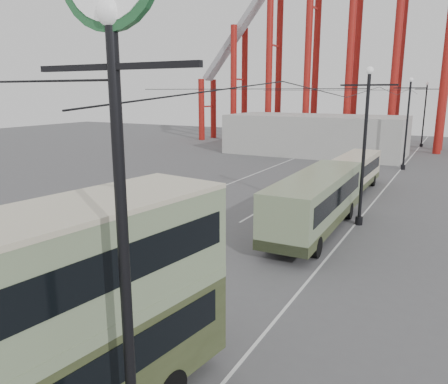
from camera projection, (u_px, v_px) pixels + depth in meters
The scene contains 11 objects.
ground at pixel (59, 348), 13.82m from camera, with size 160.00×160.00×0.00m, color #505052.
road_markings at pixel (271, 205), 31.12m from camera, with size 12.52×120.00×0.01m.
lamp_post_near at pixel (115, 96), 6.90m from camera, with size 3.20×0.44×10.80m.
lamp_post_mid at pixel (364, 148), 25.62m from camera, with size 3.20×0.44×9.32m.
lamp_post_far at pixel (407, 124), 44.50m from camera, with size 3.20×0.44×9.32m.
lamp_post_distant at pixel (424, 115), 63.37m from camera, with size 3.20×0.44×9.32m.
fairground_shed at pixel (315, 135), 56.35m from camera, with size 22.00×10.00×5.00m, color #A7A7A2.
double_decker_bus at pixel (29, 331), 9.01m from camera, with size 3.99×10.53×5.51m.
single_decker_green at pixel (316, 200), 24.93m from camera, with size 2.89×11.83×3.33m.
single_decker_cream at pixel (355, 171), 35.50m from camera, with size 2.43×9.28×2.88m.
pedestrian at pixel (269, 230), 23.00m from camera, with size 0.60×0.39×1.63m, color black.
Camera 1 is at (10.47, -8.40, 7.92)m, focal length 35.00 mm.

